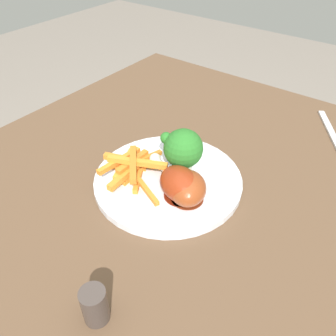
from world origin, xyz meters
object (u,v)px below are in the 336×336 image
(dinner_plate, at_px, (168,180))
(pepper_shaker, at_px, (95,305))
(broccoli_floret_front, at_px, (181,148))
(fork, at_px, (333,136))
(dining_table, at_px, (163,241))
(chicken_drumstick_near, at_px, (188,186))
(chicken_drumstick_far, at_px, (179,183))
(carrot_fries_pile, at_px, (132,167))

(dinner_plate, bearing_deg, pepper_shaker, -162.33)
(broccoli_floret_front, height_order, fork, broccoli_floret_front)
(dinner_plate, distance_m, broccoli_floret_front, 0.06)
(dinner_plate, bearing_deg, broccoli_floret_front, -17.06)
(dining_table, bearing_deg, dinner_plate, 20.92)
(dinner_plate, bearing_deg, chicken_drumstick_near, -109.53)
(dinner_plate, relative_size, fork, 1.28)
(dinner_plate, height_order, chicken_drumstick_near, chicken_drumstick_near)
(fork, distance_m, pepper_shaker, 0.55)
(dinner_plate, bearing_deg, chicken_drumstick_far, -120.21)
(dinner_plate, height_order, fork, dinner_plate)
(carrot_fries_pile, bearing_deg, chicken_drumstick_near, -83.22)
(carrot_fries_pile, xyz_separation_m, chicken_drumstick_far, (0.01, -0.09, 0.01))
(chicken_drumstick_far, bearing_deg, carrot_fries_pile, 95.23)
(dinner_plate, relative_size, carrot_fries_pile, 1.62)
(pepper_shaker, bearing_deg, dining_table, 17.17)
(dining_table, bearing_deg, fork, -26.41)
(dinner_plate, xyz_separation_m, broccoli_floret_front, (0.03, -0.01, 0.05))
(chicken_drumstick_near, bearing_deg, chicken_drumstick_far, 106.89)
(dinner_plate, relative_size, chicken_drumstick_near, 2.00)
(dining_table, distance_m, chicken_drumstick_near, 0.15)
(dining_table, relative_size, fork, 4.97)
(chicken_drumstick_near, bearing_deg, dining_table, 107.87)
(carrot_fries_pile, relative_size, chicken_drumstick_near, 1.23)
(carrot_fries_pile, xyz_separation_m, chicken_drumstick_near, (0.01, -0.10, 0.00))
(dinner_plate, height_order, broccoli_floret_front, broccoli_floret_front)
(chicken_drumstick_far, height_order, pepper_shaker, chicken_drumstick_far)
(dining_table, height_order, broccoli_floret_front, broccoli_floret_front)
(carrot_fries_pile, height_order, fork, carrot_fries_pile)
(dinner_plate, xyz_separation_m, chicken_drumstick_near, (-0.02, -0.05, 0.03))
(dinner_plate, height_order, chicken_drumstick_far, chicken_drumstick_far)
(chicken_drumstick_near, relative_size, fork, 0.64)
(fork, height_order, pepper_shaker, pepper_shaker)
(fork, relative_size, pepper_shaker, 3.85)
(dinner_plate, relative_size, broccoli_floret_front, 2.98)
(chicken_drumstick_near, bearing_deg, dinner_plate, 70.47)
(dinner_plate, xyz_separation_m, chicken_drumstick_far, (-0.02, -0.04, 0.03))
(chicken_drumstick_near, height_order, fork, chicken_drumstick_near)
(fork, bearing_deg, chicken_drumstick_near, 126.81)
(carrot_fries_pile, bearing_deg, dinner_plate, -59.10)
(broccoli_floret_front, bearing_deg, chicken_drumstick_near, -135.04)
(dinner_plate, height_order, pepper_shaker, pepper_shaker)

